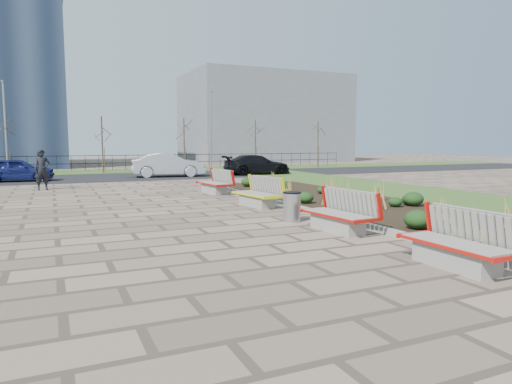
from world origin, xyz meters
name	(u,v)px	position (x,y,z in m)	size (l,w,h in m)	color
ground	(249,257)	(0.00, 0.00, 0.00)	(120.00, 120.00, 0.00)	#826B59
planting_bed	(357,205)	(6.25, 5.00, 0.05)	(4.50, 18.00, 0.10)	black
planting_curb	(298,208)	(3.92, 5.00, 0.07)	(0.16, 18.00, 0.15)	gray
grass_verge_near	(457,199)	(11.00, 5.00, 0.02)	(5.00, 38.00, 0.04)	#33511E
grass_verge_far	(101,172)	(0.00, 28.00, 0.02)	(80.00, 5.00, 0.04)	#33511E
road	(111,177)	(0.00, 22.00, 0.01)	(80.00, 7.00, 0.02)	black
bench_a	(456,240)	(3.00, -2.17, 0.50)	(0.90, 2.10, 1.00)	red
bench_b	(337,212)	(3.00, 1.45, 0.50)	(0.90, 2.10, 1.00)	red
bench_c	(256,192)	(3.00, 6.30, 0.50)	(0.90, 2.10, 1.00)	#FFF00D
bench_d	(214,182)	(3.00, 10.80, 0.50)	(0.90, 2.10, 1.00)	#BA100C
litter_bin	(292,207)	(2.65, 3.14, 0.41)	(0.48, 0.48, 0.82)	#B2B2B7
pedestrian	(42,170)	(-3.78, 15.36, 0.94)	(0.69, 0.45, 1.88)	black
car_blue	(17,170)	(-5.15, 20.91, 0.67)	(1.54, 3.84, 1.31)	navy
car_silver	(168,165)	(3.43, 20.92, 0.78)	(1.60, 4.59, 1.51)	#9E9FA5
car_black	(257,165)	(9.42, 20.45, 0.69)	(1.87, 4.60, 1.33)	black
tree_b	(7,145)	(-6.00, 26.50, 2.04)	(1.40, 1.40, 4.00)	#4C3D2D
tree_c	(102,145)	(0.00, 26.50, 2.04)	(1.40, 1.40, 4.00)	#4C3D2D
tree_d	(184,144)	(6.00, 26.50, 2.04)	(1.40, 1.40, 4.00)	#4C3D2D
tree_e	(255,144)	(12.00, 26.50, 2.04)	(1.40, 1.40, 4.00)	#4C3D2D
tree_f	(318,144)	(18.00, 26.50, 2.04)	(1.40, 1.40, 4.00)	#4C3D2D
lamp_west	(6,129)	(-6.00, 26.00, 3.04)	(0.24, 0.60, 6.00)	gray
lamp_east	(211,131)	(8.00, 26.00, 3.04)	(0.24, 0.60, 6.00)	gray
railing_fence	(99,163)	(0.00, 29.50, 0.64)	(44.00, 0.10, 1.20)	black
building_grey	(263,119)	(20.00, 42.00, 5.00)	(18.00, 12.00, 10.00)	slate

